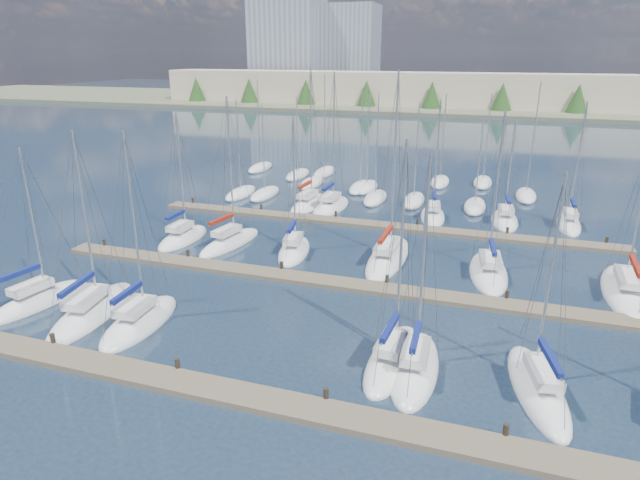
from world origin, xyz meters
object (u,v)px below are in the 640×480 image
(sailboat_e, at_px, (415,368))
(sailboat_b, at_px, (92,311))
(sailboat_m, at_px, (626,291))
(sailboat_k, at_px, (388,257))
(sailboat_d, at_px, (393,358))
(sailboat_i, at_px, (230,242))
(sailboat_o, at_px, (331,206))
(sailboat_l, at_px, (488,272))
(sailboat_r, at_px, (569,224))
(sailboat_n, at_px, (309,204))
(sailboat_c, at_px, (140,322))
(sailboat_q, at_px, (505,220))
(sailboat_h, at_px, (183,238))
(sailboat_j, at_px, (294,251))
(sailboat_a, at_px, (39,301))
(sailboat_f, at_px, (538,388))
(sailboat_p, at_px, (433,216))

(sailboat_e, bearing_deg, sailboat_b, 177.63)
(sailboat_m, distance_m, sailboat_k, 16.80)
(sailboat_d, height_order, sailboat_e, sailboat_d)
(sailboat_i, height_order, sailboat_o, sailboat_o)
(sailboat_d, height_order, sailboat_l, sailboat_l)
(sailboat_e, bearing_deg, sailboat_r, 68.42)
(sailboat_n, bearing_deg, sailboat_c, -88.99)
(sailboat_m, height_order, sailboat_e, sailboat_m)
(sailboat_d, xyz_separation_m, sailboat_r, (11.28, 28.51, 0.01))
(sailboat_k, relative_size, sailboat_q, 1.45)
(sailboat_k, height_order, sailboat_l, sailboat_k)
(sailboat_h, distance_m, sailboat_j, 10.41)
(sailboat_q, height_order, sailboat_i, sailboat_i)
(sailboat_r, bearing_deg, sailboat_a, -139.48)
(sailboat_f, bearing_deg, sailboat_h, 141.54)
(sailboat_p, xyz_separation_m, sailboat_n, (-13.17, 0.32, 0.01))
(sailboat_h, xyz_separation_m, sailboat_r, (32.56, 15.04, 0.01))
(sailboat_a, relative_size, sailboat_h, 0.93)
(sailboat_j, xyz_separation_m, sailboat_l, (15.32, 0.38, -0.01))
(sailboat_d, xyz_separation_m, sailboat_e, (1.27, -0.50, -0.00))
(sailboat_n, bearing_deg, sailboat_a, -104.98)
(sailboat_d, bearing_deg, sailboat_n, 121.56)
(sailboat_l, relative_size, sailboat_o, 0.87)
(sailboat_r, xyz_separation_m, sailboat_f, (-4.06, -28.90, -0.01))
(sailboat_h, height_order, sailboat_r, sailboat_r)
(sailboat_c, bearing_deg, sailboat_o, 78.88)
(sailboat_m, xyz_separation_m, sailboat_d, (-13.52, -13.50, 0.02))
(sailboat_p, bearing_deg, sailboat_q, -1.76)
(sailboat_m, height_order, sailboat_c, sailboat_m)
(sailboat_o, relative_size, sailboat_n, 0.97)
(sailboat_m, xyz_separation_m, sailboat_p, (-14.82, 13.57, 0.02))
(sailboat_a, relative_size, sailboat_q, 1.04)
(sailboat_o, xyz_separation_m, sailboat_n, (-2.55, 0.18, 0.01))
(sailboat_k, relative_size, sailboat_c, 1.23)
(sailboat_j, relative_size, sailboat_q, 1.11)
(sailboat_j, xyz_separation_m, sailboat_n, (-3.60, 13.80, 0.01))
(sailboat_j, height_order, sailboat_e, sailboat_e)
(sailboat_r, relative_size, sailboat_o, 0.84)
(sailboat_a, height_order, sailboat_c, sailboat_c)
(sailboat_m, xyz_separation_m, sailboat_i, (-30.33, 0.22, 0.03))
(sailboat_i, xyz_separation_m, sailboat_o, (4.89, 13.49, -0.00))
(sailboat_o, distance_m, sailboat_c, 28.18)
(sailboat_a, distance_m, sailboat_d, 23.42)
(sailboat_d, bearing_deg, sailboat_h, 151.38)
(sailboat_b, bearing_deg, sailboat_n, 71.14)
(sailboat_a, xyz_separation_m, sailboat_n, (8.96, 27.86, 0.01))
(sailboat_e, height_order, sailboat_c, sailboat_c)
(sailboat_h, relative_size, sailboat_f, 1.02)
(sailboat_a, bearing_deg, sailboat_b, 7.90)
(sailboat_j, height_order, sailboat_q, sailboat_j)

